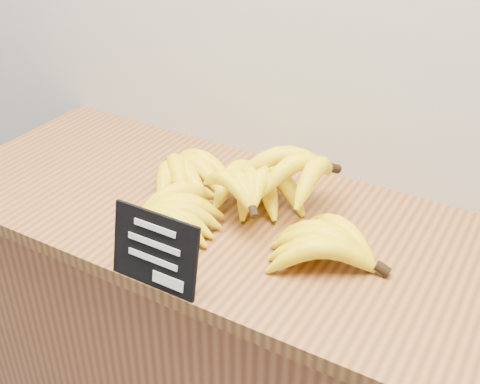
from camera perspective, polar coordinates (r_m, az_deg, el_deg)
name	(u,v)px	position (r m, az deg, el deg)	size (l,w,h in m)	color
counter	(250,383)	(1.53, 0.99, -17.64)	(1.29, 0.50, 0.90)	#985631
counter_top	(252,225)	(1.22, 1.19, -3.15)	(1.39, 0.54, 0.03)	#925C2D
chalkboard_sign	(154,251)	(1.02, -8.12, -5.51)	(0.17, 0.01, 0.14)	black
banana_pile	(252,195)	(1.19, 1.14, -0.33)	(0.56, 0.37, 0.12)	#FDE80A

